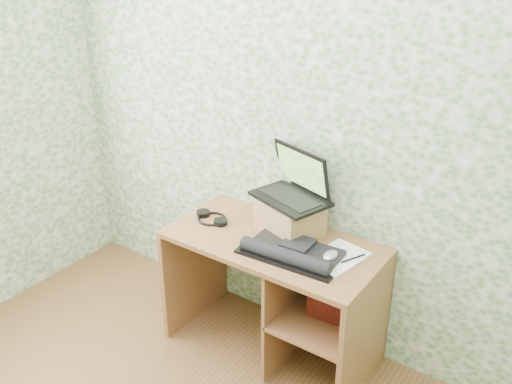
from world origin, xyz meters
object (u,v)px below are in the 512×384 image
Objects in this scene: keyboard at (292,252)px; riser at (290,216)px; laptop at (295,187)px; desk at (287,283)px; notepad at (337,258)px.

riser is at bearing 121.25° from keyboard.
laptop is 0.85× the size of keyboard.
laptop is (0.00, 0.04, 0.16)m from riser.
desk is 0.33m from keyboard.
riser is 0.17m from laptop.
riser is 0.28m from keyboard.
laptop is 0.39m from keyboard.
riser reaches higher than keyboard.
desk is at bearing 126.36° from keyboard.
riser is at bearing -72.44° from laptop.
laptop reaches higher than notepad.
keyboard is at bearing -42.75° from laptop.
riser reaches higher than desk.
notepad is at bearing 0.77° from desk.
riser is 1.02× the size of notepad.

